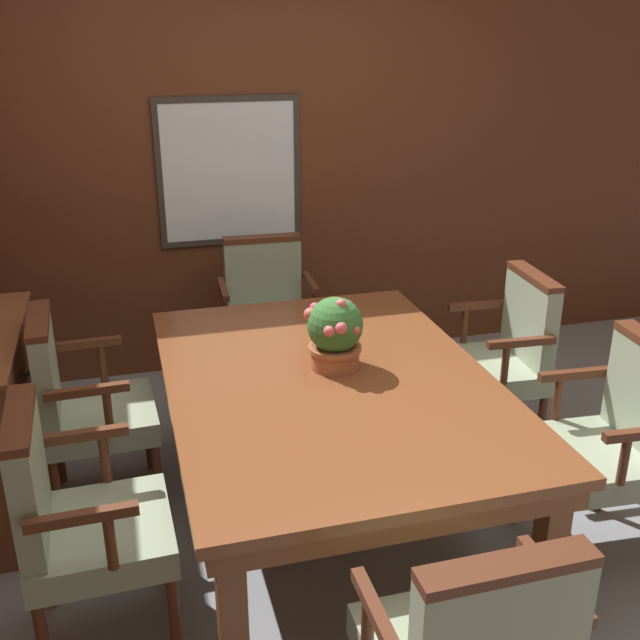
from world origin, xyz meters
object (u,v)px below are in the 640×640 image
dining_table (329,396)px  potted_plant (335,332)px  chair_right_near (611,437)px  chair_left_far (81,401)px  chair_head_far (267,311)px  chair_left_near (76,516)px  chair_right_far (503,353)px

dining_table → potted_plant: bearing=62.8°
chair_right_near → chair_left_far: (-2.08, 0.89, 0.00)m
chair_right_near → potted_plant: potted_plant is taller
dining_table → chair_head_far: (0.00, 1.32, -0.11)m
chair_left_near → potted_plant: bearing=-65.7°
chair_left_near → chair_right_far: size_ratio=1.00×
chair_right_near → chair_head_far: size_ratio=1.00×
chair_right_near → chair_left_far: bearing=-109.3°
potted_plant → dining_table: bearing=-117.2°
chair_left_far → chair_right_far: size_ratio=1.00×
potted_plant → chair_right_far: bearing=18.0°
chair_left_far → chair_left_near: 0.86m
chair_left_near → chair_right_far: same height
chair_left_far → chair_left_near: bearing=177.8°
chair_right_near → chair_left_far: 2.27m
chair_right_far → potted_plant: size_ratio=2.94×
chair_left_far → chair_right_far: 2.06m
chair_left_near → chair_head_far: same height
potted_plant → chair_head_far: bearing=92.3°
chair_right_near → potted_plant: bearing=-114.6°
dining_table → chair_left_far: (-1.02, 0.44, -0.11)m
chair_head_far → potted_plant: 1.27m
dining_table → chair_left_far: chair_left_far is taller
chair_left_far → chair_right_far: bearing=-92.9°
chair_right_near → potted_plant: 1.20m
dining_table → chair_head_far: bearing=90.0°
chair_right_near → chair_left_near: (-2.08, 0.03, 0.00)m
dining_table → chair_right_far: size_ratio=2.01×
chair_left_near → chair_right_far: (2.06, 0.84, 0.00)m
chair_right_near → chair_right_far: size_ratio=1.00×
chair_left_far → potted_plant: 1.18m
chair_right_near → chair_left_near: size_ratio=1.00×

